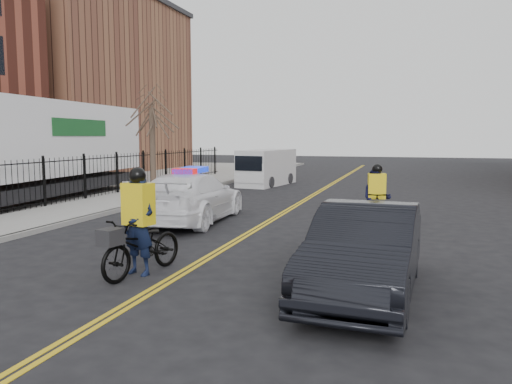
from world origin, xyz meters
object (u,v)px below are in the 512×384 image
Objects in this scene: cargo_van at (266,168)px; police_cruiser at (191,197)px; semi_trailer at (38,145)px; dark_sedan at (365,250)px; cyclist_far at (376,203)px; cyclist_near at (139,237)px.

police_cruiser is at bearing -76.97° from cargo_van.
cargo_van is at bearing 48.03° from semi_trailer.
cargo_van is at bearing 114.22° from dark_sedan.
police_cruiser is 2.84× the size of cyclist_far.
cyclist_near is 7.95m from cyclist_far.
cargo_van reaches higher than cyclist_far.
dark_sedan is 2.06× the size of cyclist_near.
cyclist_far is at bearing 69.00° from cyclist_near.
dark_sedan is at bearing 131.71° from police_cruiser.
cyclist_near reaches higher than police_cruiser.
cyclist_far reaches higher than police_cruiser.
police_cruiser is at bearing -23.91° from semi_trailer.
cargo_van is at bearing 110.14° from cyclist_near.
dark_sedan is at bearing 12.53° from cyclist_near.
cyclist_far is at bearing -52.04° from cargo_van.
police_cruiser is 8.67m from dark_sedan.
semi_trailer reaches higher than dark_sedan.
cyclist_near is 1.16× the size of cyclist_far.
cyclist_near reaches higher than cyclist_far.
semi_trailer is 6.93× the size of cyclist_far.
cyclist_near reaches higher than dark_sedan.
semi_trailer is 14.78m from cyclist_far.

